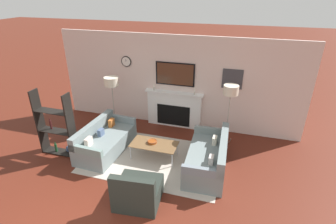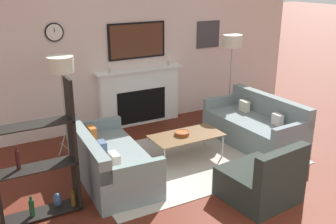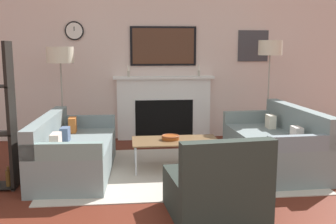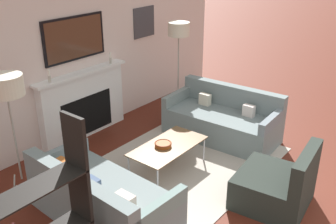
{
  "view_description": "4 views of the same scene",
  "coord_description": "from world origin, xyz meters",
  "px_view_note": "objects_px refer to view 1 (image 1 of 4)",
  "views": [
    {
      "loc": [
        1.88,
        -1.88,
        3.83
      ],
      "look_at": [
        0.16,
        3.82,
        0.99
      ],
      "focal_mm": 28.0,
      "sensor_mm": 36.0,
      "label": 1
    },
    {
      "loc": [
        -3.01,
        -1.63,
        2.77
      ],
      "look_at": [
        -0.28,
        3.31,
        0.79
      ],
      "focal_mm": 42.0,
      "sensor_mm": 36.0,
      "label": 2
    },
    {
      "loc": [
        -0.64,
        -1.79,
        1.6
      ],
      "look_at": [
        -0.08,
        3.52,
        0.71
      ],
      "focal_mm": 42.0,
      "sensor_mm": 36.0,
      "label": 3
    },
    {
      "loc": [
        -3.74,
        0.25,
        2.99
      ],
      "look_at": [
        0.19,
        3.37,
        0.78
      ],
      "focal_mm": 42.0,
      "sensor_mm": 36.0,
      "label": 4
    }
  ],
  "objects_px": {
    "coffee_table": "(154,145)",
    "shelf_unit": "(56,128)",
    "floor_lamp_left": "(111,82)",
    "floor_lamp_right": "(231,91)",
    "couch_left": "(105,141)",
    "couch_right": "(209,158)",
    "armchair": "(138,192)",
    "decorative_bowl": "(152,142)"
  },
  "relations": [
    {
      "from": "couch_left",
      "to": "floor_lamp_right",
      "type": "height_order",
      "value": "floor_lamp_right"
    },
    {
      "from": "couch_left",
      "to": "coffee_table",
      "type": "distance_m",
      "value": 1.32
    },
    {
      "from": "couch_left",
      "to": "armchair",
      "type": "height_order",
      "value": "armchair"
    },
    {
      "from": "floor_lamp_right",
      "to": "shelf_unit",
      "type": "height_order",
      "value": "floor_lamp_right"
    },
    {
      "from": "shelf_unit",
      "to": "couch_right",
      "type": "bearing_deg",
      "value": 6.73
    },
    {
      "from": "armchair",
      "to": "floor_lamp_left",
      "type": "height_order",
      "value": "floor_lamp_left"
    },
    {
      "from": "decorative_bowl",
      "to": "floor_lamp_right",
      "type": "height_order",
      "value": "floor_lamp_right"
    },
    {
      "from": "floor_lamp_right",
      "to": "decorative_bowl",
      "type": "bearing_deg",
      "value": -148.88
    },
    {
      "from": "decorative_bowl",
      "to": "shelf_unit",
      "type": "relative_size",
      "value": 0.14
    },
    {
      "from": "floor_lamp_left",
      "to": "floor_lamp_right",
      "type": "xyz_separation_m",
      "value": [
        3.24,
        0.0,
        0.09
      ]
    },
    {
      "from": "armchair",
      "to": "floor_lamp_right",
      "type": "height_order",
      "value": "floor_lamp_right"
    },
    {
      "from": "floor_lamp_left",
      "to": "couch_right",
      "type": "bearing_deg",
      "value": -20.89
    },
    {
      "from": "couch_right",
      "to": "floor_lamp_right",
      "type": "relative_size",
      "value": 1.07
    },
    {
      "from": "decorative_bowl",
      "to": "floor_lamp_left",
      "type": "xyz_separation_m",
      "value": [
        -1.55,
        1.02,
        1.04
      ]
    },
    {
      "from": "couch_left",
      "to": "couch_right",
      "type": "distance_m",
      "value": 2.67
    },
    {
      "from": "armchair",
      "to": "floor_lamp_right",
      "type": "xyz_separation_m",
      "value": [
        1.43,
        2.58,
        1.29
      ]
    },
    {
      "from": "floor_lamp_left",
      "to": "shelf_unit",
      "type": "bearing_deg",
      "value": -115.47
    },
    {
      "from": "armchair",
      "to": "shelf_unit",
      "type": "xyz_separation_m",
      "value": [
        -2.55,
        1.02,
        0.47
      ]
    },
    {
      "from": "couch_right",
      "to": "coffee_table",
      "type": "height_order",
      "value": "couch_right"
    },
    {
      "from": "couch_right",
      "to": "floor_lamp_left",
      "type": "distance_m",
      "value": 3.37
    },
    {
      "from": "armchair",
      "to": "decorative_bowl",
      "type": "xyz_separation_m",
      "value": [
        -0.26,
        1.56,
        0.16
      ]
    },
    {
      "from": "armchair",
      "to": "shelf_unit",
      "type": "distance_m",
      "value": 2.79
    },
    {
      "from": "coffee_table",
      "to": "floor_lamp_right",
      "type": "distance_m",
      "value": 2.28
    },
    {
      "from": "shelf_unit",
      "to": "couch_left",
      "type": "bearing_deg",
      "value": 22.9
    },
    {
      "from": "decorative_bowl",
      "to": "floor_lamp_left",
      "type": "bearing_deg",
      "value": 146.49
    },
    {
      "from": "coffee_table",
      "to": "floor_lamp_right",
      "type": "xyz_separation_m",
      "value": [
        1.63,
        1.06,
        1.19
      ]
    },
    {
      "from": "couch_right",
      "to": "shelf_unit",
      "type": "bearing_deg",
      "value": -173.27
    },
    {
      "from": "coffee_table",
      "to": "couch_left",
      "type": "bearing_deg",
      "value": -176.97
    },
    {
      "from": "floor_lamp_left",
      "to": "floor_lamp_right",
      "type": "distance_m",
      "value": 3.24
    },
    {
      "from": "coffee_table",
      "to": "floor_lamp_right",
      "type": "bearing_deg",
      "value": 32.95
    },
    {
      "from": "couch_left",
      "to": "couch_right",
      "type": "height_order",
      "value": "couch_right"
    },
    {
      "from": "couch_left",
      "to": "floor_lamp_right",
      "type": "bearing_deg",
      "value": 20.91
    },
    {
      "from": "floor_lamp_right",
      "to": "couch_left",
      "type": "bearing_deg",
      "value": -159.09
    },
    {
      "from": "coffee_table",
      "to": "shelf_unit",
      "type": "bearing_deg",
      "value": -167.85
    },
    {
      "from": "couch_left",
      "to": "decorative_bowl",
      "type": "xyz_separation_m",
      "value": [
        1.26,
        0.1,
        0.15
      ]
    },
    {
      "from": "armchair",
      "to": "decorative_bowl",
      "type": "relative_size",
      "value": 3.91
    },
    {
      "from": "couch_left",
      "to": "decorative_bowl",
      "type": "distance_m",
      "value": 1.27
    },
    {
      "from": "coffee_table",
      "to": "floor_lamp_right",
      "type": "relative_size",
      "value": 0.66
    },
    {
      "from": "floor_lamp_left",
      "to": "shelf_unit",
      "type": "distance_m",
      "value": 1.88
    },
    {
      "from": "coffee_table",
      "to": "shelf_unit",
      "type": "distance_m",
      "value": 2.43
    },
    {
      "from": "couch_right",
      "to": "decorative_bowl",
      "type": "distance_m",
      "value": 1.42
    },
    {
      "from": "decorative_bowl",
      "to": "floor_lamp_left",
      "type": "distance_m",
      "value": 2.12
    }
  ]
}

